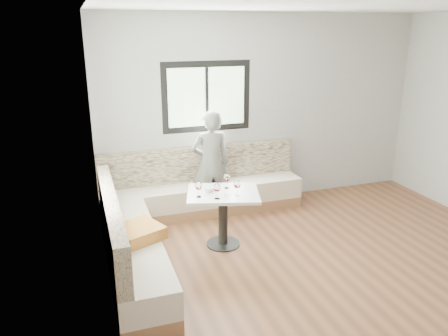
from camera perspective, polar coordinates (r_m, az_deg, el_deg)
The scene contains 9 objects.
room at distance 4.52m, azimuth 16.77°, elevation 1.97°, with size 5.01×5.01×2.81m.
banquette at distance 5.66m, azimuth -6.36°, elevation -5.74°, with size 2.90×2.80×0.95m.
table at distance 5.32m, azimuth -0.13°, elevation -4.94°, with size 1.01×0.88×0.70m.
person at distance 6.14m, azimuth -1.73°, elevation 0.57°, with size 0.55×0.36×1.52m, color slate.
olive_ramekin at distance 5.28m, azimuth -1.94°, elevation -2.82°, with size 0.11×0.11×0.04m.
wine_glass_a at distance 5.08m, azimuth -3.36°, elevation -2.41°, with size 0.08×0.08×0.19m.
wine_glass_b at distance 5.01m, azimuth -0.93°, elevation -2.65°, with size 0.08×0.08×0.19m.
wine_glass_c at distance 5.12m, azimuth 1.75°, elevation -2.20°, with size 0.08×0.08×0.19m.
wine_glass_d at distance 5.34m, azimuth 0.35°, elevation -1.34°, with size 0.08×0.08×0.19m.
Camera 1 is at (-2.65, -3.45, 2.61)m, focal length 35.00 mm.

